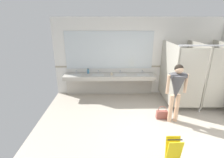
{
  "coord_description": "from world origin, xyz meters",
  "views": [
    {
      "loc": [
        -1.11,
        -3.53,
        2.69
      ],
      "look_at": [
        -1.06,
        0.69,
        1.19
      ],
      "focal_mm": 27.01,
      "sensor_mm": 36.0,
      "label": 1
    }
  ],
  "objects": [
    {
      "name": "mirror_panel",
      "position": [
        -1.14,
        2.42,
        1.65
      ],
      "size": [
        3.1,
        0.02,
        1.33
      ],
      "primitive_type": "cube",
      "color": "silver",
      "rests_on": "wall_back"
    },
    {
      "name": "bathroom_stalls",
      "position": [
        1.64,
        1.48,
        1.07
      ],
      "size": [
        1.82,
        1.49,
        2.05
      ],
      "color": "#B2AD9E",
      "rests_on": "ground_plane"
    },
    {
      "name": "soap_dispenser",
      "position": [
        -1.9,
        2.31,
        0.91
      ],
      "size": [
        0.07,
        0.07,
        0.19
      ],
      "color": "teal",
      "rests_on": "vanity_counter"
    },
    {
      "name": "vanity_counter",
      "position": [
        -1.14,
        2.23,
        0.61
      ],
      "size": [
        3.2,
        0.54,
        0.94
      ],
      "color": "#B2ADA3",
      "rests_on": "ground_plane"
    },
    {
      "name": "person_standing",
      "position": [
        0.63,
        0.5,
        1.03
      ],
      "size": [
        0.57,
        0.45,
        1.63
      ],
      "color": "#DBAD89",
      "rests_on": "ground_plane"
    },
    {
      "name": "handbag",
      "position": [
        0.36,
        0.62,
        0.14
      ],
      "size": [
        0.31,
        0.12,
        0.4
      ],
      "color": "#934C42",
      "rests_on": "ground_plane"
    },
    {
      "name": "floor_drain_cover",
      "position": [
        0.75,
        -0.14,
        0.0
      ],
      "size": [
        0.14,
        0.14,
        0.01
      ],
      "primitive_type": "cylinder",
      "color": "#B7BABF",
      "rests_on": "ground_plane"
    },
    {
      "name": "wall_back",
      "position": [
        0.0,
        2.49,
        1.39
      ],
      "size": [
        6.22,
        0.12,
        2.77
      ],
      "primitive_type": "cube",
      "color": "silver",
      "rests_on": "ground_plane"
    },
    {
      "name": "wet_floor_sign",
      "position": [
        0.11,
        -0.95,
        0.29
      ],
      "size": [
        0.28,
        0.19,
        0.56
      ],
      "color": "yellow",
      "rests_on": "ground_plane"
    },
    {
      "name": "wall_back_tile_band",
      "position": [
        0.0,
        2.43,
        1.05
      ],
      "size": [
        6.22,
        0.01,
        0.06
      ],
      "primitive_type": "cube",
      "color": "#9E937F",
      "rests_on": "wall_back"
    },
    {
      "name": "ground_plane",
      "position": [
        0.0,
        0.0,
        -0.05
      ],
      "size": [
        6.22,
        5.47,
        0.1
      ],
      "primitive_type": "cube",
      "color": "#B2A899"
    },
    {
      "name": "paper_cup",
      "position": [
        -1.05,
        2.09,
        0.88
      ],
      "size": [
        0.07,
        0.07,
        0.09
      ],
      "primitive_type": "cylinder",
      "color": "beige",
      "rests_on": "vanity_counter"
    }
  ]
}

